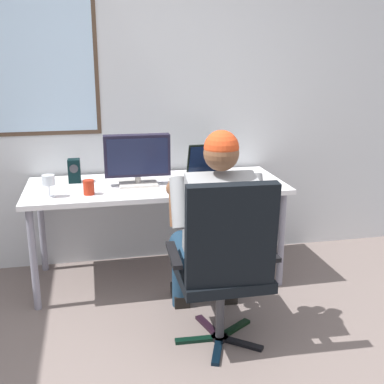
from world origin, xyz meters
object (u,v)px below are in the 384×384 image
desk (157,192)px  desk_speaker (74,171)px  coffee_mug (89,187)px  office_chair (226,259)px  wine_glass (48,181)px  laptop (211,170)px  person_seated (215,228)px  crt_monitor (137,158)px

desk → desk_speaker: 0.60m
coffee_mug → desk_speaker: bearing=105.7°
desk → coffee_mug: (-0.47, -0.19, 0.11)m
desk → desk_speaker: bearing=164.5°
office_chair → coffee_mug: 1.09m
desk → wine_glass: wine_glass is taller
wine_glass → coffee_mug: (0.25, 0.01, -0.06)m
desk → laptop: (0.41, 0.05, 0.13)m
laptop → desk_speaker: (-0.97, 0.11, 0.02)m
office_chair → person_seated: (0.01, 0.25, 0.08)m
desk_speaker → office_chair: bearing=-55.5°
office_chair → desk_speaker: 1.42m
crt_monitor → wine_glass: size_ratio=3.13×
office_chair → wine_glass: 1.26m
laptop → wine_glass: bearing=-167.6°
crt_monitor → desk_speaker: crt_monitor is taller
crt_monitor → coffee_mug: size_ratio=4.69×
wine_glass → laptop: bearing=12.4°
office_chair → crt_monitor: (-0.36, 0.99, 0.36)m
desk_speaker → wine_glass: bearing=-112.9°
desk_speaker → coffee_mug: (0.10, -0.34, -0.04)m
wine_glass → coffee_mug: wine_glass is taller
office_chair → desk: bearing=102.9°
office_chair → laptop: 1.09m
person_seated → laptop: size_ratio=3.40×
crt_monitor → laptop: bearing=6.4°
crt_monitor → coffee_mug: (-0.34, -0.18, -0.14)m
crt_monitor → wine_glass: 0.62m
office_chair → crt_monitor: 1.11m
office_chair → crt_monitor: bearing=110.0°
person_seated → laptop: 0.82m
desk → laptop: 0.43m
desk → office_chair: bearing=-77.1°
wine_glass → office_chair: bearing=-40.3°
person_seated → wine_glass: bearing=150.2°
office_chair → wine_glass: office_chair is taller
crt_monitor → coffee_mug: bearing=-152.2°
desk_speaker → coffee_mug: desk_speaker is taller
crt_monitor → laptop: 0.56m
desk → person_seated: bearing=-72.2°
crt_monitor → desk_speaker: bearing=158.9°
office_chair → wine_glass: (-0.94, 0.80, 0.27)m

